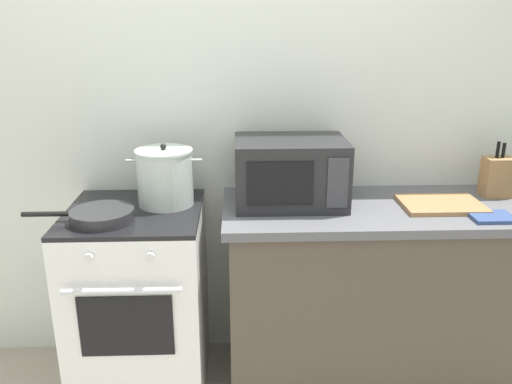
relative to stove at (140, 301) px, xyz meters
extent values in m
cube|color=silver|center=(0.65, 0.37, 0.79)|extent=(4.40, 0.10, 2.50)
cube|color=#4C4238|center=(1.25, 0.02, -0.02)|extent=(1.64, 0.56, 0.88)
cube|color=#59595E|center=(1.25, 0.02, 0.44)|extent=(1.70, 0.60, 0.04)
cube|color=white|center=(0.00, 0.00, -0.01)|extent=(0.60, 0.60, 0.90)
cube|color=black|center=(0.00, 0.00, 0.45)|extent=(0.60, 0.60, 0.02)
cube|color=black|center=(0.00, -0.30, 0.06)|extent=(0.39, 0.01, 0.28)
cylinder|color=silver|center=(0.00, -0.33, 0.24)|extent=(0.48, 0.02, 0.02)
cylinder|color=silver|center=(-0.12, -0.31, 0.38)|extent=(0.04, 0.02, 0.04)
cylinder|color=silver|center=(0.12, -0.31, 0.38)|extent=(0.04, 0.02, 0.04)
cylinder|color=silver|center=(0.14, 0.08, 0.58)|extent=(0.25, 0.25, 0.25)
cylinder|color=silver|center=(0.14, 0.08, 0.71)|extent=(0.26, 0.26, 0.01)
sphere|color=black|center=(0.14, 0.08, 0.73)|extent=(0.03, 0.03, 0.03)
cylinder|color=silver|center=(-0.01, 0.08, 0.67)|extent=(0.05, 0.01, 0.01)
cylinder|color=silver|center=(0.29, 0.08, 0.67)|extent=(0.05, 0.01, 0.01)
cylinder|color=#28282B|center=(-0.10, -0.12, 0.48)|extent=(0.27, 0.27, 0.05)
cylinder|color=black|center=(-0.34, -0.12, 0.49)|extent=(0.20, 0.02, 0.02)
cube|color=#232326|center=(0.71, 0.08, 0.61)|extent=(0.50, 0.36, 0.30)
cube|color=black|center=(0.65, -0.10, 0.61)|extent=(0.28, 0.01, 0.19)
cube|color=#38383D|center=(0.89, -0.10, 0.61)|extent=(0.09, 0.01, 0.22)
cube|color=#997047|center=(1.39, 0.00, 0.47)|extent=(0.36, 0.26, 0.02)
cube|color=#997047|center=(1.71, 0.14, 0.55)|extent=(0.13, 0.10, 0.19)
cylinder|color=black|center=(1.69, 0.14, 0.69)|extent=(0.02, 0.02, 0.08)
cylinder|color=black|center=(1.72, 0.14, 0.68)|extent=(0.02, 0.02, 0.07)
cube|color=#33477A|center=(1.55, -0.16, 0.47)|extent=(0.18, 0.14, 0.02)
camera|label=1|loc=(0.47, -2.19, 1.27)|focal=36.48mm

